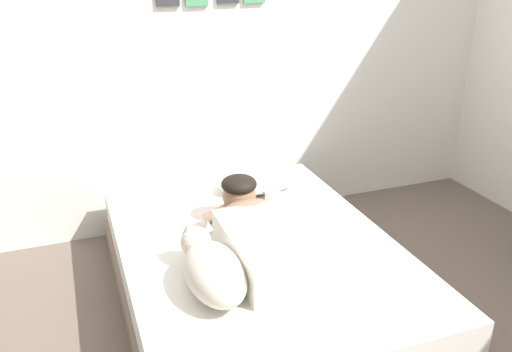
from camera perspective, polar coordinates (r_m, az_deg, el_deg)
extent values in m
plane|color=#66564C|center=(2.74, 5.18, -17.67)|extent=(12.26, 12.26, 0.00)
cube|color=silver|center=(3.54, -4.83, 14.27)|extent=(4.13, 0.10, 2.50)
cube|color=#726051|center=(2.95, 0.15, -12.01)|extent=(1.43, 1.95, 0.18)
cube|color=silver|center=(2.85, 0.15, -8.92)|extent=(1.38, 1.89, 0.20)
ellipsoid|color=white|center=(3.38, 0.21, -0.60)|extent=(0.52, 0.32, 0.11)
cube|color=silver|center=(2.58, 1.77, -7.76)|extent=(0.42, 0.64, 0.18)
ellipsoid|color=#8C664C|center=(2.85, -0.79, -4.13)|extent=(0.32, 0.20, 0.16)
sphere|color=#8C664C|center=(2.96, -1.83, -2.12)|extent=(0.19, 0.19, 0.19)
ellipsoid|color=black|center=(2.93, -1.84, -0.88)|extent=(0.20, 0.20, 0.10)
cylinder|color=#8C664C|center=(2.95, -3.53, -3.79)|extent=(0.23, 0.07, 0.14)
cylinder|color=#8C664C|center=(3.01, 0.12, -3.20)|extent=(0.23, 0.07, 0.14)
ellipsoid|color=beige|center=(2.38, -4.49, -10.36)|extent=(0.26, 0.48, 0.20)
sphere|color=beige|center=(2.58, -6.51, -7.06)|extent=(0.15, 0.15, 0.15)
cone|color=#A79F8E|center=(2.56, -7.38, -5.60)|extent=(0.05, 0.05, 0.05)
cone|color=#A79F8E|center=(2.58, -5.21, -5.26)|extent=(0.05, 0.05, 0.05)
cylinder|color=white|center=(3.22, 1.76, -2.19)|extent=(0.09, 0.09, 0.07)
torus|color=white|center=(3.24, 2.70, -2.04)|extent=(0.05, 0.01, 0.05)
cube|color=black|center=(2.74, -1.97, -7.82)|extent=(0.07, 0.14, 0.01)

